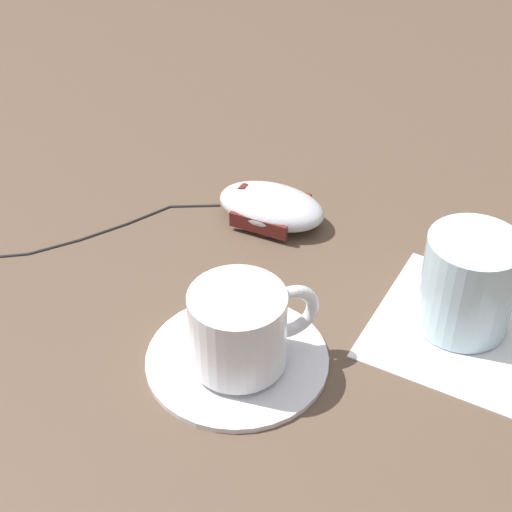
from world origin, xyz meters
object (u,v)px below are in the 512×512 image
Objects in this scene: coffee_cup at (241,328)px; computer_mouse at (271,206)px; saucer at (237,357)px; drinking_glass at (468,283)px.

coffee_cup reaches higher than computer_mouse.
computer_mouse is (0.09, -0.17, -0.02)m from coffee_cup.
computer_mouse reaches higher than saucer.
saucer is 0.19m from computer_mouse.
coffee_cup is (-0.01, 0.00, 0.04)m from saucer.
saucer is at bearing 47.77° from drinking_glass.
saucer is at bearing 115.83° from computer_mouse.
computer_mouse is 1.38× the size of drinking_glass.
saucer is 0.04m from coffee_cup.
drinking_glass is (-0.12, -0.14, 0.04)m from saucer.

